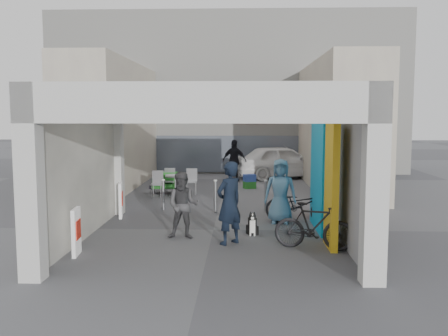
{
  "coord_description": "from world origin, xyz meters",
  "views": [
    {
      "loc": [
        0.71,
        -12.54,
        2.96
      ],
      "look_at": [
        0.24,
        1.0,
        1.49
      ],
      "focal_mm": 40.0,
      "sensor_mm": 36.0,
      "label": 1
    }
  ],
  "objects_px": {
    "cafe_set": "(173,186)",
    "man_with_dog": "(229,203)",
    "white_van": "(282,162)",
    "man_crates": "(235,161)",
    "man_elderly": "(280,191)",
    "produce_stand": "(166,185)",
    "border_collie": "(252,226)",
    "bicycle_rear": "(314,226)",
    "bicycle_front": "(299,205)",
    "man_back_turned": "(183,205)"
  },
  "relations": [
    {
      "from": "produce_stand",
      "to": "man_with_dog",
      "type": "distance_m",
      "value": 7.74
    },
    {
      "from": "man_elderly",
      "to": "bicycle_front",
      "type": "height_order",
      "value": "man_elderly"
    },
    {
      "from": "produce_stand",
      "to": "white_van",
      "type": "height_order",
      "value": "white_van"
    },
    {
      "from": "bicycle_front",
      "to": "man_crates",
      "type": "bearing_deg",
      "value": 29.17
    },
    {
      "from": "man_elderly",
      "to": "man_with_dog",
      "type": "bearing_deg",
      "value": -115.0
    },
    {
      "from": "man_with_dog",
      "to": "man_crates",
      "type": "distance_m",
      "value": 10.62
    },
    {
      "from": "man_crates",
      "to": "bicycle_front",
      "type": "xyz_separation_m",
      "value": [
        1.89,
        -8.3,
        -0.42
      ]
    },
    {
      "from": "produce_stand",
      "to": "bicycle_front",
      "type": "relative_size",
      "value": 0.63
    },
    {
      "from": "border_collie",
      "to": "man_elderly",
      "type": "distance_m",
      "value": 1.74
    },
    {
      "from": "man_with_dog",
      "to": "man_elderly",
      "type": "distance_m",
      "value": 2.64
    },
    {
      "from": "cafe_set",
      "to": "man_back_turned",
      "type": "distance_m",
      "value": 6.48
    },
    {
      "from": "cafe_set",
      "to": "produce_stand",
      "type": "distance_m",
      "value": 0.56
    },
    {
      "from": "man_back_turned",
      "to": "white_van",
      "type": "distance_m",
      "value": 11.87
    },
    {
      "from": "man_back_turned",
      "to": "white_van",
      "type": "relative_size",
      "value": 0.35
    },
    {
      "from": "produce_stand",
      "to": "border_collie",
      "type": "height_order",
      "value": "produce_stand"
    },
    {
      "from": "border_collie",
      "to": "white_van",
      "type": "height_order",
      "value": "white_van"
    },
    {
      "from": "man_with_dog",
      "to": "man_crates",
      "type": "xyz_separation_m",
      "value": [
        -0.03,
        10.62,
        -0.03
      ]
    },
    {
      "from": "man_elderly",
      "to": "man_back_turned",
      "type": "bearing_deg",
      "value": -138.2
    },
    {
      "from": "man_back_turned",
      "to": "bicycle_rear",
      "type": "relative_size",
      "value": 0.93
    },
    {
      "from": "cafe_set",
      "to": "man_crates",
      "type": "height_order",
      "value": "man_crates"
    },
    {
      "from": "border_collie",
      "to": "white_van",
      "type": "bearing_deg",
      "value": 60.79
    },
    {
      "from": "cafe_set",
      "to": "bicycle_front",
      "type": "height_order",
      "value": "bicycle_front"
    },
    {
      "from": "man_elderly",
      "to": "man_crates",
      "type": "relative_size",
      "value": 0.95
    },
    {
      "from": "border_collie",
      "to": "man_back_turned",
      "type": "xyz_separation_m",
      "value": [
        -1.65,
        -0.39,
        0.57
      ]
    },
    {
      "from": "produce_stand",
      "to": "bicycle_rear",
      "type": "xyz_separation_m",
      "value": [
        4.42,
        -7.67,
        0.21
      ]
    },
    {
      "from": "man_back_turned",
      "to": "bicycle_rear",
      "type": "height_order",
      "value": "man_back_turned"
    },
    {
      "from": "bicycle_rear",
      "to": "white_van",
      "type": "height_order",
      "value": "white_van"
    },
    {
      "from": "produce_stand",
      "to": "bicycle_rear",
      "type": "relative_size",
      "value": 0.68
    },
    {
      "from": "man_with_dog",
      "to": "bicycle_front",
      "type": "bearing_deg",
      "value": -172.08
    },
    {
      "from": "bicycle_front",
      "to": "man_back_turned",
      "type": "bearing_deg",
      "value": 138.21
    },
    {
      "from": "man_with_dog",
      "to": "white_van",
      "type": "height_order",
      "value": "man_with_dog"
    },
    {
      "from": "man_with_dog",
      "to": "man_crates",
      "type": "bearing_deg",
      "value": -133.19
    },
    {
      "from": "man_back_turned",
      "to": "bicycle_rear",
      "type": "distance_m",
      "value": 3.1
    },
    {
      "from": "man_elderly",
      "to": "bicycle_front",
      "type": "distance_m",
      "value": 0.65
    },
    {
      "from": "man_elderly",
      "to": "bicycle_rear",
      "type": "bearing_deg",
      "value": -73.51
    },
    {
      "from": "man_crates",
      "to": "white_van",
      "type": "height_order",
      "value": "man_crates"
    },
    {
      "from": "border_collie",
      "to": "bicycle_rear",
      "type": "relative_size",
      "value": 0.34
    },
    {
      "from": "man_crates",
      "to": "man_elderly",
      "type": "bearing_deg",
      "value": 115.61
    },
    {
      "from": "bicycle_rear",
      "to": "man_back_turned",
      "type": "bearing_deg",
      "value": 88.66
    },
    {
      "from": "man_with_dog",
      "to": "bicycle_front",
      "type": "height_order",
      "value": "man_with_dog"
    },
    {
      "from": "produce_stand",
      "to": "man_with_dog",
      "type": "height_order",
      "value": "man_with_dog"
    },
    {
      "from": "border_collie",
      "to": "man_elderly",
      "type": "relative_size",
      "value": 0.34
    },
    {
      "from": "produce_stand",
      "to": "man_elderly",
      "type": "relative_size",
      "value": 0.68
    },
    {
      "from": "produce_stand",
      "to": "man_crates",
      "type": "relative_size",
      "value": 0.64
    },
    {
      "from": "produce_stand",
      "to": "man_back_turned",
      "type": "bearing_deg",
      "value": -82.36
    },
    {
      "from": "man_crates",
      "to": "bicycle_front",
      "type": "distance_m",
      "value": 8.52
    },
    {
      "from": "white_van",
      "to": "cafe_set",
      "type": "bearing_deg",
      "value": 123.15
    },
    {
      "from": "cafe_set",
      "to": "man_with_dog",
      "type": "relative_size",
      "value": 0.82
    },
    {
      "from": "man_back_turned",
      "to": "man_elderly",
      "type": "relative_size",
      "value": 0.91
    },
    {
      "from": "man_with_dog",
      "to": "bicycle_front",
      "type": "relative_size",
      "value": 1.0
    }
  ]
}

